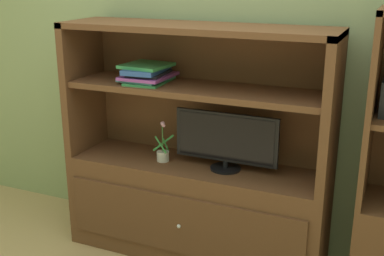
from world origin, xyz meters
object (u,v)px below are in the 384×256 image
tv_monitor (226,140)px  magazine_stack (148,73)px  media_console (196,185)px  potted_plant (163,153)px

tv_monitor → magazine_stack: bearing=-179.9°
media_console → potted_plant: bearing=-169.6°
media_console → potted_plant: (-0.21, -0.04, 0.20)m
magazine_stack → media_console: bearing=2.0°
tv_monitor → potted_plant: tv_monitor is taller
media_console → tv_monitor: bearing=-2.9°
media_console → potted_plant: size_ratio=6.16×
media_console → tv_monitor: 0.39m
potted_plant → magazine_stack: magazine_stack is taller
tv_monitor → magazine_stack: magazine_stack is taller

